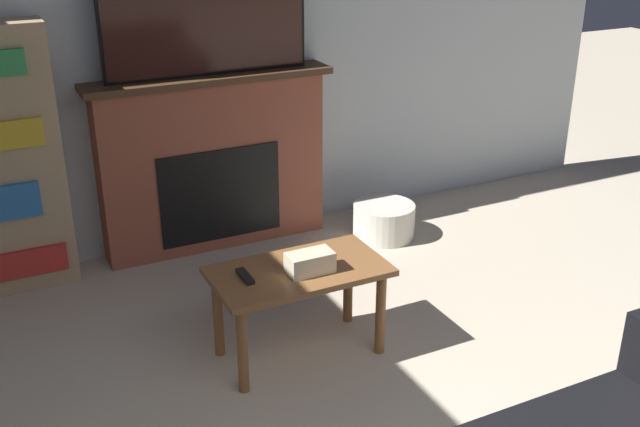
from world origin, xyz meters
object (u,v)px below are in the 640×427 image
fireplace (214,162)px  tv (206,17)px  coffee_table (299,283)px  storage_basket (384,221)px

fireplace → tv: 0.90m
fireplace → coffee_table: 1.42m
fireplace → coffee_table: size_ratio=1.81×
tv → coffee_table: 1.75m
fireplace → storage_basket: bearing=-21.2°
tv → coffee_table: size_ratio=1.48×
fireplace → tv: tv is taller
storage_basket → coffee_table: bearing=-137.1°
tv → coffee_table: (-0.06, -1.39, -1.07)m
fireplace → storage_basket: (1.03, -0.40, -0.45)m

